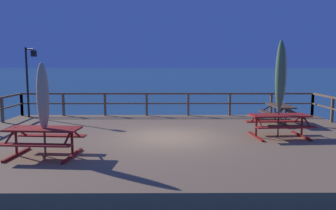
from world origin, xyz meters
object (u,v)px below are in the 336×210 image
Objects in this scene: patio_umbrella_tall_back_left at (43,97)px; lamp_post_hooked at (30,72)px; patio_umbrella_short_mid at (283,74)px; picnic_table_back_right at (280,110)px; patio_umbrella_short_front at (280,76)px; picnic_table_mid_centre at (279,121)px; picnic_table_mid_right at (44,136)px.

lamp_post_hooked is at bearing 114.37° from patio_umbrella_tall_back_left.
lamp_post_hooked is (-10.99, 1.50, 0.08)m from patio_umbrella_short_mid.
patio_umbrella_short_mid is at bearing -7.78° from lamp_post_hooked.
patio_umbrella_tall_back_left reaches higher than picnic_table_back_right.
lamp_post_hooked reaches higher than patio_umbrella_tall_back_left.
patio_umbrella_short_mid is (1.01, 2.65, -0.03)m from patio_umbrella_short_front.
picnic_table_back_right is 3.16m from patio_umbrella_short_front.
lamp_post_hooked is (-10.93, 1.54, 1.56)m from picnic_table_back_right.
patio_umbrella_short_front is (-0.02, 0.03, 1.50)m from picnic_table_mid_centre.
picnic_table_mid_centre is 7.50m from patio_umbrella_tall_back_left.
picnic_table_mid_right is at bearing -161.50° from patio_umbrella_short_front.
patio_umbrella_short_mid is 11.09m from lamp_post_hooked.
picnic_table_mid_centre is 0.63× the size of patio_umbrella_short_mid.
picnic_table_back_right is at bearing 70.69° from picnic_table_mid_centre.
picnic_table_back_right is 0.70× the size of patio_umbrella_tall_back_left.
patio_umbrella_tall_back_left is 7.43m from patio_umbrella_short_front.
picnic_table_mid_centre is 10.95m from lamp_post_hooked.
patio_umbrella_short_front is 2.84m from patio_umbrella_short_mid.
patio_umbrella_short_front is at bearing 129.80° from picnic_table_mid_centre.
picnic_table_back_right is (8.00, 4.97, -0.01)m from picnic_table_mid_right.
picnic_table_mid_centre is 3.21m from patio_umbrella_short_mid.
picnic_table_mid_centre is (7.07, 2.33, 0.00)m from picnic_table_mid_right.
patio_umbrella_short_front reaches higher than patio_umbrella_short_mid.
patio_umbrella_tall_back_left is 0.77× the size of patio_umbrella_short_front.
patio_umbrella_tall_back_left is at bearing -65.63° from lamp_post_hooked.
lamp_post_hooked is at bearing 157.40° from patio_umbrella_short_front.
patio_umbrella_tall_back_left is 9.48m from patio_umbrella_short_mid.
patio_umbrella_short_mid is (0.06, 0.04, 1.48)m from picnic_table_back_right.
patio_umbrella_short_front reaches higher than picnic_table_back_right.
patio_umbrella_short_mid is at bearing 32.05° from patio_umbrella_tall_back_left.
picnic_table_mid_centre is at bearing -50.20° from patio_umbrella_short_front.
picnic_table_back_right is 9.46m from patio_umbrella_tall_back_left.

